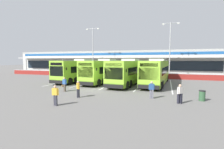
{
  "coord_description": "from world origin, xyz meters",
  "views": [
    {
      "loc": [
        7.69,
        -18.85,
        3.6
      ],
      "look_at": [
        0.53,
        3.0,
        1.6
      ],
      "focal_mm": 26.69,
      "sensor_mm": 36.0,
      "label": 1
    }
  ],
  "objects_px": {
    "pedestrian_near_bin": "(180,93)",
    "litter_bin": "(202,96)",
    "pedestrian_with_handbag": "(64,84)",
    "pedestrian_in_dark_coat": "(78,88)",
    "coach_bus_left_centre": "(105,71)",
    "coach_bus_leftmost": "(81,71)",
    "pedestrian_child": "(55,95)",
    "pedestrian_approaching_bus": "(152,89)",
    "coach_bus_centre": "(129,72)",
    "lamp_post_west": "(93,48)",
    "lamp_post_centre": "(170,47)",
    "coach_bus_right_centre": "(156,72)"
  },
  "relations": [
    {
      "from": "coach_bus_left_centre",
      "to": "pedestrian_approaching_bus",
      "type": "relative_size",
      "value": 7.6
    },
    {
      "from": "pedestrian_with_handbag",
      "to": "pedestrian_in_dark_coat",
      "type": "height_order",
      "value": "same"
    },
    {
      "from": "pedestrian_approaching_bus",
      "to": "lamp_post_centre",
      "type": "distance_m",
      "value": 20.45
    },
    {
      "from": "pedestrian_in_dark_coat",
      "to": "lamp_post_west",
      "type": "height_order",
      "value": "lamp_post_west"
    },
    {
      "from": "pedestrian_approaching_bus",
      "to": "litter_bin",
      "type": "bearing_deg",
      "value": 5.67
    },
    {
      "from": "coach_bus_leftmost",
      "to": "pedestrian_in_dark_coat",
      "type": "height_order",
      "value": "coach_bus_leftmost"
    },
    {
      "from": "pedestrian_with_handbag",
      "to": "pedestrian_near_bin",
      "type": "height_order",
      "value": "same"
    },
    {
      "from": "pedestrian_with_handbag",
      "to": "pedestrian_child",
      "type": "xyz_separation_m",
      "value": [
        2.8,
        -5.37,
        0.02
      ]
    },
    {
      "from": "coach_bus_leftmost",
      "to": "coach_bus_right_centre",
      "type": "relative_size",
      "value": 1.0
    },
    {
      "from": "pedestrian_with_handbag",
      "to": "lamp_post_west",
      "type": "relative_size",
      "value": 0.15
    },
    {
      "from": "coach_bus_centre",
      "to": "pedestrian_approaching_bus",
      "type": "bearing_deg",
      "value": -64.54
    },
    {
      "from": "coach_bus_leftmost",
      "to": "pedestrian_approaching_bus",
      "type": "distance_m",
      "value": 16.17
    },
    {
      "from": "lamp_post_west",
      "to": "pedestrian_in_dark_coat",
      "type": "bearing_deg",
      "value": -68.91
    },
    {
      "from": "coach_bus_centre",
      "to": "lamp_post_west",
      "type": "bearing_deg",
      "value": 134.08
    },
    {
      "from": "pedestrian_in_dark_coat",
      "to": "litter_bin",
      "type": "height_order",
      "value": "pedestrian_in_dark_coat"
    },
    {
      "from": "coach_bus_left_centre",
      "to": "litter_bin",
      "type": "relative_size",
      "value": 13.24
    },
    {
      "from": "pedestrian_in_dark_coat",
      "to": "pedestrian_child",
      "type": "bearing_deg",
      "value": -95.01
    },
    {
      "from": "pedestrian_with_handbag",
      "to": "pedestrian_in_dark_coat",
      "type": "xyz_separation_m",
      "value": [
        3.07,
        -2.27,
        0.02
      ]
    },
    {
      "from": "coach_bus_leftmost",
      "to": "pedestrian_near_bin",
      "type": "distance_m",
      "value": 18.79
    },
    {
      "from": "pedestrian_near_bin",
      "to": "pedestrian_approaching_bus",
      "type": "distance_m",
      "value": 2.66
    },
    {
      "from": "pedestrian_near_bin",
      "to": "pedestrian_in_dark_coat",
      "type": "bearing_deg",
      "value": -176.29
    },
    {
      "from": "coach_bus_right_centre",
      "to": "pedestrian_with_handbag",
      "type": "height_order",
      "value": "coach_bus_right_centre"
    },
    {
      "from": "pedestrian_child",
      "to": "lamp_post_west",
      "type": "height_order",
      "value": "lamp_post_west"
    },
    {
      "from": "litter_bin",
      "to": "coach_bus_left_centre",
      "type": "bearing_deg",
      "value": 143.86
    },
    {
      "from": "coach_bus_left_centre",
      "to": "pedestrian_with_handbag",
      "type": "distance_m",
      "value": 9.33
    },
    {
      "from": "coach_bus_left_centre",
      "to": "pedestrian_with_handbag",
      "type": "relative_size",
      "value": 7.6
    },
    {
      "from": "coach_bus_left_centre",
      "to": "coach_bus_right_centre",
      "type": "relative_size",
      "value": 1.0
    },
    {
      "from": "coach_bus_left_centre",
      "to": "lamp_post_west",
      "type": "relative_size",
      "value": 1.12
    },
    {
      "from": "pedestrian_near_bin",
      "to": "litter_bin",
      "type": "height_order",
      "value": "pedestrian_near_bin"
    },
    {
      "from": "litter_bin",
      "to": "coach_bus_centre",
      "type": "bearing_deg",
      "value": 135.98
    },
    {
      "from": "coach_bus_left_centre",
      "to": "pedestrian_near_bin",
      "type": "xyz_separation_m",
      "value": [
        10.66,
        -10.84,
        -0.91
      ]
    },
    {
      "from": "coach_bus_leftmost",
      "to": "pedestrian_child",
      "type": "bearing_deg",
      "value": -68.41
    },
    {
      "from": "coach_bus_leftmost",
      "to": "lamp_post_west",
      "type": "bearing_deg",
      "value": 102.83
    },
    {
      "from": "pedestrian_with_handbag",
      "to": "pedestrian_approaching_bus",
      "type": "bearing_deg",
      "value": -2.84
    },
    {
      "from": "coach_bus_centre",
      "to": "pedestrian_in_dark_coat",
      "type": "distance_m",
      "value": 10.72
    },
    {
      "from": "coach_bus_centre",
      "to": "coach_bus_right_centre",
      "type": "distance_m",
      "value": 4.02
    },
    {
      "from": "pedestrian_near_bin",
      "to": "coach_bus_leftmost",
      "type": "bearing_deg",
      "value": 144.17
    },
    {
      "from": "coach_bus_centre",
      "to": "lamp_post_centre",
      "type": "distance_m",
      "value": 13.34
    },
    {
      "from": "pedestrian_with_handbag",
      "to": "pedestrian_child",
      "type": "height_order",
      "value": "same"
    },
    {
      "from": "coach_bus_leftmost",
      "to": "pedestrian_with_handbag",
      "type": "bearing_deg",
      "value": -72.08
    },
    {
      "from": "coach_bus_left_centre",
      "to": "coach_bus_leftmost",
      "type": "bearing_deg",
      "value": 178.13
    },
    {
      "from": "coach_bus_left_centre",
      "to": "coach_bus_right_centre",
      "type": "distance_m",
      "value": 8.16
    },
    {
      "from": "pedestrian_child",
      "to": "pedestrian_near_bin",
      "type": "height_order",
      "value": "same"
    },
    {
      "from": "coach_bus_leftmost",
      "to": "coach_bus_centre",
      "type": "relative_size",
      "value": 1.0
    },
    {
      "from": "pedestrian_near_bin",
      "to": "pedestrian_approaching_bus",
      "type": "height_order",
      "value": "same"
    },
    {
      "from": "pedestrian_child",
      "to": "lamp_post_centre",
      "type": "height_order",
      "value": "lamp_post_centre"
    },
    {
      "from": "coach_bus_centre",
      "to": "lamp_post_west",
      "type": "xyz_separation_m",
      "value": [
        -11.09,
        11.45,
        4.5
      ]
    },
    {
      "from": "coach_bus_left_centre",
      "to": "pedestrian_in_dark_coat",
      "type": "xyz_separation_m",
      "value": [
        1.53,
        -11.43,
        -0.91
      ]
    },
    {
      "from": "pedestrian_child",
      "to": "pedestrian_near_bin",
      "type": "bearing_deg",
      "value": 21.43
    },
    {
      "from": "lamp_post_west",
      "to": "lamp_post_centre",
      "type": "height_order",
      "value": "same"
    }
  ]
}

